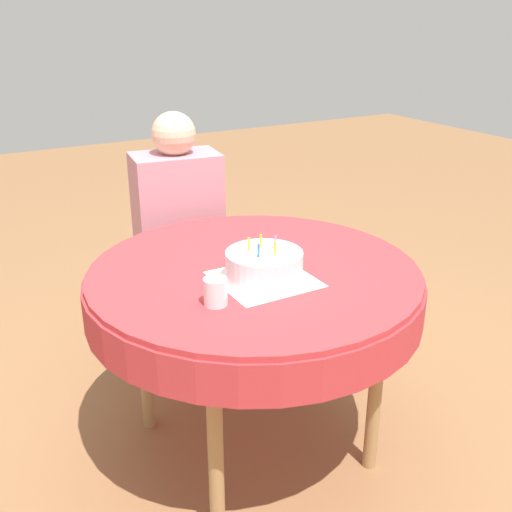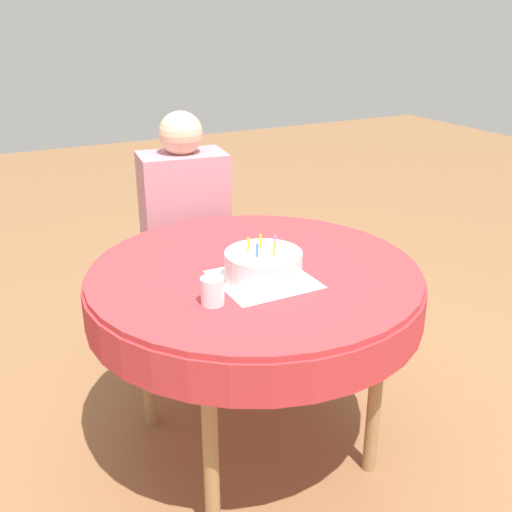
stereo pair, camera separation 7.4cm
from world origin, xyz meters
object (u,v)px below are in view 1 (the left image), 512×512
(chair, at_px, (176,250))
(birthday_cake, at_px, (264,266))
(person, at_px, (179,216))
(drinking_glass, at_px, (215,292))

(chair, relative_size, birthday_cake, 3.77)
(person, distance_m, birthday_cake, 0.90)
(person, relative_size, birthday_cake, 4.63)
(chair, bearing_deg, birthday_cake, -86.60)
(chair, distance_m, drinking_glass, 1.15)
(person, height_order, birthday_cake, person)
(person, xyz_separation_m, drinking_glass, (-0.29, -0.98, 0.09))
(chair, distance_m, birthday_cake, 1.03)
(chair, xyz_separation_m, person, (-0.01, -0.09, 0.20))
(person, bearing_deg, drinking_glass, -98.42)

